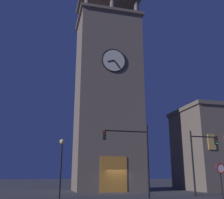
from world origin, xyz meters
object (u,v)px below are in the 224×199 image
traffic_signal_mid (134,149)px  no_horn_sign (221,171)px  street_lamp (61,156)px  clocktower (108,95)px  traffic_signal_near (200,153)px

traffic_signal_mid → no_horn_sign: 7.19m
street_lamp → no_horn_sign: street_lamp is taller
traffic_signal_mid → clocktower: bearing=-91.5°
clocktower → traffic_signal_mid: bearing=88.5°
clocktower → no_horn_sign: bearing=107.6°
no_horn_sign → clocktower: bearing=-72.4°
clocktower → no_horn_sign: clocktower is taller
traffic_signal_near → traffic_signal_mid: 7.27m
traffic_signal_mid → street_lamp: (6.18, -1.57, -0.64)m
traffic_signal_near → no_horn_sign: traffic_signal_near is taller
traffic_signal_mid → no_horn_sign: (-5.35, 4.40, -1.93)m
traffic_signal_mid → no_horn_sign: size_ratio=2.25×
clocktower → traffic_signal_near: 15.11m
traffic_signal_near → street_lamp: bearing=-2.3°
clocktower → no_horn_sign: (-5.06, 15.89, -10.22)m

